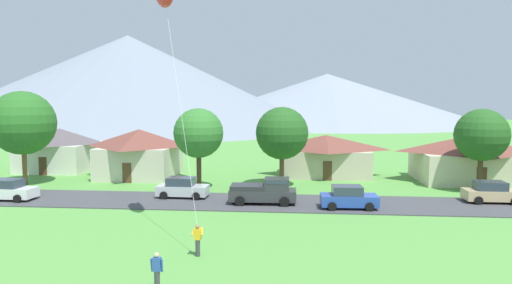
{
  "coord_description": "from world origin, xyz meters",
  "views": [
    {
      "loc": [
        3.24,
        -9.36,
        8.02
      ],
      "look_at": [
        0.96,
        15.47,
        5.78
      ],
      "focal_mm": 31.55,
      "sensor_mm": 36.0,
      "label": 1
    }
  ],
  "objects_px": {
    "tree_near_right": "(282,133)",
    "watcher_person": "(157,271)",
    "parked_car_white_west_end": "(9,190)",
    "tree_left_of_center": "(482,135)",
    "tree_center": "(23,123)",
    "house_right_center": "(466,158)",
    "parked_car_tan_east_end": "(491,192)",
    "house_rightmost": "(60,149)",
    "parked_car_silver_mid_west": "(182,188)",
    "pickup_truck_charcoal_east_side": "(265,191)",
    "house_leftmost": "(140,152)",
    "house_left_center": "(326,155)",
    "tree_right_of_center": "(199,133)",
    "parked_car_blue_mid_east": "(348,198)"
  },
  "relations": [
    {
      "from": "house_rightmost",
      "to": "parked_car_silver_mid_west",
      "type": "height_order",
      "value": "house_rightmost"
    },
    {
      "from": "house_rightmost",
      "to": "tree_near_right",
      "type": "distance_m",
      "value": 27.57
    },
    {
      "from": "house_right_center",
      "to": "house_rightmost",
      "type": "relative_size",
      "value": 1.23
    },
    {
      "from": "house_left_center",
      "to": "parked_car_tan_east_end",
      "type": "relative_size",
      "value": 2.35
    },
    {
      "from": "house_right_center",
      "to": "house_rightmost",
      "type": "distance_m",
      "value": 44.76
    },
    {
      "from": "house_left_center",
      "to": "tree_near_right",
      "type": "height_order",
      "value": "tree_near_right"
    },
    {
      "from": "house_left_center",
      "to": "pickup_truck_charcoal_east_side",
      "type": "xyz_separation_m",
      "value": [
        -5.6,
        -14.17,
        -1.24
      ]
    },
    {
      "from": "house_leftmost",
      "to": "house_left_center",
      "type": "distance_m",
      "value": 19.98
    },
    {
      "from": "house_leftmost",
      "to": "parked_car_tan_east_end",
      "type": "distance_m",
      "value": 33.55
    },
    {
      "from": "parked_car_silver_mid_west",
      "to": "watcher_person",
      "type": "bearing_deg",
      "value": -78.76
    },
    {
      "from": "parked_car_blue_mid_east",
      "to": "tree_right_of_center",
      "type": "bearing_deg",
      "value": 153.03
    },
    {
      "from": "house_leftmost",
      "to": "parked_car_tan_east_end",
      "type": "height_order",
      "value": "house_leftmost"
    },
    {
      "from": "tree_left_of_center",
      "to": "parked_car_white_west_end",
      "type": "bearing_deg",
      "value": -169.62
    },
    {
      "from": "house_rightmost",
      "to": "parked_car_blue_mid_east",
      "type": "xyz_separation_m",
      "value": [
        31.52,
        -16.44,
        -1.67
      ]
    },
    {
      "from": "tree_right_of_center",
      "to": "pickup_truck_charcoal_east_side",
      "type": "distance_m",
      "value": 9.41
    },
    {
      "from": "house_left_center",
      "to": "house_rightmost",
      "type": "bearing_deg",
      "value": 177.63
    },
    {
      "from": "house_leftmost",
      "to": "parked_car_blue_mid_east",
      "type": "distance_m",
      "value": 24.24
    },
    {
      "from": "house_right_center",
      "to": "tree_left_of_center",
      "type": "xyz_separation_m",
      "value": [
        -0.74,
        -5.44,
        2.69
      ]
    },
    {
      "from": "parked_car_silver_mid_west",
      "to": "tree_right_of_center",
      "type": "bearing_deg",
      "value": 82.04
    },
    {
      "from": "house_rightmost",
      "to": "pickup_truck_charcoal_east_side",
      "type": "height_order",
      "value": "house_rightmost"
    },
    {
      "from": "tree_right_of_center",
      "to": "parked_car_tan_east_end",
      "type": "distance_m",
      "value": 24.9
    },
    {
      "from": "tree_center",
      "to": "parked_car_white_west_end",
      "type": "height_order",
      "value": "tree_center"
    },
    {
      "from": "house_left_center",
      "to": "tree_right_of_center",
      "type": "height_order",
      "value": "tree_right_of_center"
    },
    {
      "from": "parked_car_white_west_end",
      "to": "house_leftmost",
      "type": "bearing_deg",
      "value": 61.91
    },
    {
      "from": "house_rightmost",
      "to": "pickup_truck_charcoal_east_side",
      "type": "xyz_separation_m",
      "value": [
        25.16,
        -15.44,
        -1.48
      ]
    },
    {
      "from": "house_leftmost",
      "to": "house_left_center",
      "type": "xyz_separation_m",
      "value": [
        19.82,
        2.48,
        -0.34
      ]
    },
    {
      "from": "house_right_center",
      "to": "parked_car_tan_east_end",
      "type": "relative_size",
      "value": 2.42
    },
    {
      "from": "house_leftmost",
      "to": "tree_left_of_center",
      "type": "relative_size",
      "value": 1.1
    },
    {
      "from": "house_leftmost",
      "to": "tree_near_right",
      "type": "xyz_separation_m",
      "value": [
        15.31,
        -4.32,
        2.42
      ]
    },
    {
      "from": "house_right_center",
      "to": "tree_near_right",
      "type": "xyz_separation_m",
      "value": [
        -18.39,
        -4.7,
        2.68
      ]
    },
    {
      "from": "parked_car_blue_mid_east",
      "to": "watcher_person",
      "type": "bearing_deg",
      "value": -122.02
    },
    {
      "from": "parked_car_silver_mid_west",
      "to": "pickup_truck_charcoal_east_side",
      "type": "distance_m",
      "value": 7.16
    },
    {
      "from": "house_left_center",
      "to": "pickup_truck_charcoal_east_side",
      "type": "height_order",
      "value": "house_left_center"
    },
    {
      "from": "house_right_center",
      "to": "tree_center",
      "type": "height_order",
      "value": "tree_center"
    },
    {
      "from": "parked_car_silver_mid_west",
      "to": "parked_car_tan_east_end",
      "type": "distance_m",
      "value": 24.82
    },
    {
      "from": "house_rightmost",
      "to": "parked_car_silver_mid_west",
      "type": "xyz_separation_m",
      "value": [
        18.17,
        -13.85,
        -1.67
      ]
    },
    {
      "from": "parked_car_tan_east_end",
      "to": "watcher_person",
      "type": "relative_size",
      "value": 2.51
    },
    {
      "from": "house_leftmost",
      "to": "parked_car_tan_east_end",
      "type": "xyz_separation_m",
      "value": [
        32.06,
        -9.71,
        -1.78
      ]
    },
    {
      "from": "pickup_truck_charcoal_east_side",
      "to": "house_right_center",
      "type": "bearing_deg",
      "value": 31.77
    },
    {
      "from": "parked_car_white_west_end",
      "to": "tree_left_of_center",
      "type": "bearing_deg",
      "value": 10.38
    },
    {
      "from": "house_left_center",
      "to": "house_rightmost",
      "type": "xyz_separation_m",
      "value": [
        -30.76,
        1.27,
        0.24
      ]
    },
    {
      "from": "house_rightmost",
      "to": "parked_car_tan_east_end",
      "type": "bearing_deg",
      "value": -17.39
    },
    {
      "from": "house_rightmost",
      "to": "tree_near_right",
      "type": "xyz_separation_m",
      "value": [
        26.24,
        -8.08,
        2.52
      ]
    },
    {
      "from": "tree_near_right",
      "to": "watcher_person",
      "type": "distance_m",
      "value": 24.7
    },
    {
      "from": "tree_near_right",
      "to": "parked_car_silver_mid_west",
      "type": "bearing_deg",
      "value": -144.41
    },
    {
      "from": "tree_center",
      "to": "parked_car_white_west_end",
      "type": "distance_m",
      "value": 9.02
    },
    {
      "from": "parked_car_white_west_end",
      "to": "parked_car_tan_east_end",
      "type": "xyz_separation_m",
      "value": [
        38.63,
        2.59,
        0.0
      ]
    },
    {
      "from": "house_right_center",
      "to": "tree_left_of_center",
      "type": "relative_size",
      "value": 1.37
    },
    {
      "from": "pickup_truck_charcoal_east_side",
      "to": "tree_right_of_center",
      "type": "bearing_deg",
      "value": 139.43
    },
    {
      "from": "parked_car_white_west_end",
      "to": "parked_car_tan_east_end",
      "type": "bearing_deg",
      "value": 3.84
    }
  ]
}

